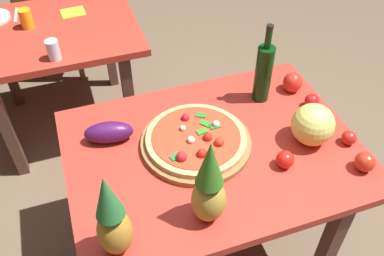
{
  "coord_description": "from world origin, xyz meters",
  "views": [
    {
      "loc": [
        -0.46,
        -1.07,
        1.95
      ],
      "look_at": [
        -0.06,
        0.09,
        0.78
      ],
      "focal_mm": 38.83,
      "sensor_mm": 36.0,
      "label": 1
    }
  ],
  "objects_px": {
    "pizza_board": "(196,143)",
    "pineapple_right": "(209,187)",
    "pineapple_left": "(112,220)",
    "display_table": "(213,163)",
    "tomato_near_board": "(365,162)",
    "pizza": "(196,139)",
    "wine_bottle": "(263,72)",
    "tomato_at_corner": "(285,160)",
    "melon": "(313,125)",
    "tomato_by_bottle": "(349,138)",
    "drinking_glass_water": "(53,50)",
    "drinking_glass_juice": "(26,19)",
    "dining_chair": "(51,16)",
    "knife_utensil": "(16,15)",
    "tomato_beside_pepper": "(312,101)",
    "bell_pepper": "(292,82)",
    "background_table": "(54,45)",
    "eggplant": "(109,132)",
    "napkin_folded": "(73,12)"
  },
  "relations": [
    {
      "from": "drinking_glass_water",
      "to": "drinking_glass_juice",
      "type": "bearing_deg",
      "value": 106.97
    },
    {
      "from": "background_table",
      "to": "tomato_at_corner",
      "type": "xyz_separation_m",
      "value": [
        0.77,
        -1.36,
        0.14
      ]
    },
    {
      "from": "wine_bottle",
      "to": "melon",
      "type": "height_order",
      "value": "wine_bottle"
    },
    {
      "from": "tomato_by_bottle",
      "to": "tomato_near_board",
      "type": "distance_m",
      "value": 0.14
    },
    {
      "from": "pineapple_left",
      "to": "knife_utensil",
      "type": "height_order",
      "value": "pineapple_left"
    },
    {
      "from": "pizza",
      "to": "tomato_near_board",
      "type": "bearing_deg",
      "value": -30.04
    },
    {
      "from": "melon",
      "to": "knife_utensil",
      "type": "bearing_deg",
      "value": 126.73
    },
    {
      "from": "background_table",
      "to": "pineapple_left",
      "type": "bearing_deg",
      "value": -86.65
    },
    {
      "from": "melon",
      "to": "napkin_folded",
      "type": "bearing_deg",
      "value": 119.09
    },
    {
      "from": "pizza_board",
      "to": "pineapple_left",
      "type": "height_order",
      "value": "pineapple_left"
    },
    {
      "from": "bell_pepper",
      "to": "pizza_board",
      "type": "bearing_deg",
      "value": -160.41
    },
    {
      "from": "pineapple_left",
      "to": "tomato_by_bottle",
      "type": "bearing_deg",
      "value": 9.69
    },
    {
      "from": "pizza",
      "to": "pizza_board",
      "type": "bearing_deg",
      "value": 93.12
    },
    {
      "from": "melon",
      "to": "tomato_beside_pepper",
      "type": "distance_m",
      "value": 0.23
    },
    {
      "from": "tomato_by_bottle",
      "to": "napkin_folded",
      "type": "xyz_separation_m",
      "value": [
        -0.93,
        1.48,
        -0.03
      ]
    },
    {
      "from": "display_table",
      "to": "tomato_beside_pepper",
      "type": "xyz_separation_m",
      "value": [
        0.51,
        0.1,
        0.12
      ]
    },
    {
      "from": "wine_bottle",
      "to": "display_table",
      "type": "bearing_deg",
      "value": -144.11
    },
    {
      "from": "pizza",
      "to": "tomato_by_bottle",
      "type": "bearing_deg",
      "value": -17.71
    },
    {
      "from": "tomato_by_bottle",
      "to": "tomato_beside_pepper",
      "type": "distance_m",
      "value": 0.25
    },
    {
      "from": "pineapple_left",
      "to": "drinking_glass_juice",
      "type": "height_order",
      "value": "pineapple_left"
    },
    {
      "from": "dining_chair",
      "to": "pizza",
      "type": "bearing_deg",
      "value": 126.36
    },
    {
      "from": "display_table",
      "to": "background_table",
      "type": "xyz_separation_m",
      "value": [
        -0.54,
        1.18,
        -0.02
      ]
    },
    {
      "from": "pizza",
      "to": "tomato_near_board",
      "type": "height_order",
      "value": "pizza"
    },
    {
      "from": "display_table",
      "to": "tomato_near_board",
      "type": "bearing_deg",
      "value": -29.69
    },
    {
      "from": "pineapple_left",
      "to": "napkin_folded",
      "type": "height_order",
      "value": "pineapple_left"
    },
    {
      "from": "pineapple_left",
      "to": "knife_utensil",
      "type": "bearing_deg",
      "value": 98.67
    },
    {
      "from": "tomato_beside_pepper",
      "to": "bell_pepper",
      "type": "bearing_deg",
      "value": 100.03
    },
    {
      "from": "pineapple_right",
      "to": "background_table",
      "type": "bearing_deg",
      "value": 105.4
    },
    {
      "from": "tomato_by_bottle",
      "to": "drinking_glass_water",
      "type": "xyz_separation_m",
      "value": [
        -1.08,
        1.02,
        0.02
      ]
    },
    {
      "from": "background_table",
      "to": "wine_bottle",
      "type": "bearing_deg",
      "value": -47.77
    },
    {
      "from": "pineapple_right",
      "to": "tomato_by_bottle",
      "type": "bearing_deg",
      "value": 12.41
    },
    {
      "from": "pineapple_left",
      "to": "melon",
      "type": "height_order",
      "value": "pineapple_left"
    },
    {
      "from": "tomato_by_bottle",
      "to": "bell_pepper",
      "type": "bearing_deg",
      "value": 96.97
    },
    {
      "from": "pizza_board",
      "to": "knife_utensil",
      "type": "distance_m",
      "value": 1.51
    },
    {
      "from": "tomato_beside_pepper",
      "to": "pineapple_left",
      "type": "bearing_deg",
      "value": -156.49
    },
    {
      "from": "pizza_board",
      "to": "tomato_beside_pepper",
      "type": "bearing_deg",
      "value": 5.83
    },
    {
      "from": "wine_bottle",
      "to": "tomato_at_corner",
      "type": "relative_size",
      "value": 5.29
    },
    {
      "from": "knife_utensil",
      "to": "background_table",
      "type": "bearing_deg",
      "value": -46.86
    },
    {
      "from": "pizza_board",
      "to": "pineapple_right",
      "type": "bearing_deg",
      "value": -102.58
    },
    {
      "from": "drinking_glass_juice",
      "to": "knife_utensil",
      "type": "xyz_separation_m",
      "value": [
        -0.06,
        0.16,
        -0.05
      ]
    },
    {
      "from": "bell_pepper",
      "to": "drinking_glass_juice",
      "type": "bearing_deg",
      "value": 138.67
    },
    {
      "from": "drinking_glass_juice",
      "to": "dining_chair",
      "type": "bearing_deg",
      "value": 77.91
    },
    {
      "from": "wine_bottle",
      "to": "knife_utensil",
      "type": "distance_m",
      "value": 1.57
    },
    {
      "from": "display_table",
      "to": "bell_pepper",
      "type": "distance_m",
      "value": 0.56
    },
    {
      "from": "pineapple_right",
      "to": "napkin_folded",
      "type": "height_order",
      "value": "pineapple_right"
    },
    {
      "from": "pineapple_right",
      "to": "eggplant",
      "type": "xyz_separation_m",
      "value": [
        -0.25,
        0.48,
        -0.12
      ]
    },
    {
      "from": "drinking_glass_water",
      "to": "pineapple_left",
      "type": "bearing_deg",
      "value": -85.82
    },
    {
      "from": "pineapple_left",
      "to": "drinking_glass_water",
      "type": "distance_m",
      "value": 1.19
    },
    {
      "from": "pizza_board",
      "to": "drinking_glass_water",
      "type": "bearing_deg",
      "value": 120.36
    },
    {
      "from": "tomato_by_bottle",
      "to": "pineapple_left",
      "type": "bearing_deg",
      "value": -170.31
    }
  ]
}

